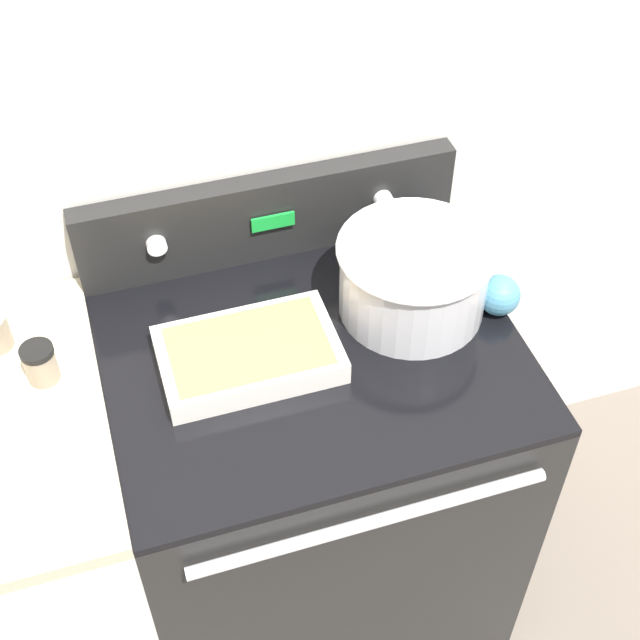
{
  "coord_description": "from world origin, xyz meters",
  "views": [
    {
      "loc": [
        -0.33,
        -0.76,
        2.17
      ],
      "look_at": [
        0.02,
        0.34,
        0.97
      ],
      "focal_mm": 50.0,
      "sensor_mm": 36.0,
      "label": 1
    }
  ],
  "objects": [
    {
      "name": "ladle",
      "position": [
        0.38,
        0.33,
        0.95
      ],
      "size": [
        0.08,
        0.33,
        0.08
      ],
      "color": "teal",
      "rests_on": "stove_range"
    },
    {
      "name": "side_counter",
      "position": [
        -0.66,
        0.32,
        0.46
      ],
      "size": [
        0.53,
        0.65,
        0.93
      ],
      "color": "silver",
      "rests_on": "ground_plane"
    },
    {
      "name": "spice_jar_black_cap",
      "position": [
        -0.49,
        0.4,
        0.96
      ],
      "size": [
        0.06,
        0.06,
        0.08
      ],
      "color": "gray",
      "rests_on": "side_counter"
    },
    {
      "name": "stove_range",
      "position": [
        0.0,
        0.32,
        0.46
      ],
      "size": [
        0.79,
        0.68,
        0.91
      ],
      "color": "black",
      "rests_on": "ground_plane"
    },
    {
      "name": "mixing_bowl",
      "position": [
        0.22,
        0.38,
        1.0
      ],
      "size": [
        0.3,
        0.3,
        0.16
      ],
      "color": "silver",
      "rests_on": "stove_range"
    },
    {
      "name": "kitchen_wall",
      "position": [
        0.0,
        0.68,
        1.25
      ],
      "size": [
        8.0,
        0.05,
        2.5
      ],
      "color": "silver",
      "rests_on": "ground_plane"
    },
    {
      "name": "casserole_dish",
      "position": [
        -0.12,
        0.33,
        0.94
      ],
      "size": [
        0.33,
        0.21,
        0.05
      ],
      "color": "silver",
      "rests_on": "stove_range"
    },
    {
      "name": "control_panel",
      "position": [
        0.0,
        0.62,
        1.01
      ],
      "size": [
        0.79,
        0.07,
        0.19
      ],
      "color": "black",
      "rests_on": "stove_range"
    }
  ]
}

